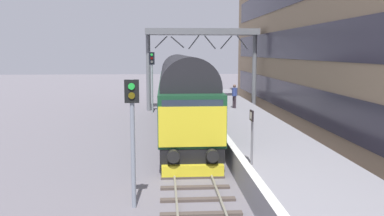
% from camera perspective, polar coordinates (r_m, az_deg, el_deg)
% --- Properties ---
extents(ground_plane, '(140.00, 140.00, 0.00)m').
position_cam_1_polar(ground_plane, '(20.88, -0.82, -5.70)').
color(ground_plane, slate).
rests_on(ground_plane, ground).
extents(track_main, '(2.50, 60.00, 0.15)m').
position_cam_1_polar(track_main, '(20.87, -0.82, -5.56)').
color(track_main, gray).
rests_on(track_main, ground).
extents(station_platform, '(4.00, 44.00, 1.01)m').
position_cam_1_polar(station_platform, '(21.26, 8.94, -4.17)').
color(station_platform, gray).
rests_on(station_platform, ground).
extents(diesel_locomotive, '(2.74, 19.93, 4.68)m').
position_cam_1_polar(diesel_locomotive, '(25.40, -1.42, 2.42)').
color(diesel_locomotive, black).
rests_on(diesel_locomotive, ground).
extents(signal_post_near, '(0.44, 0.22, 4.06)m').
position_cam_1_polar(signal_post_near, '(12.75, -8.28, -2.82)').
color(signal_post_near, gray).
rests_on(signal_post_near, ground).
extents(signal_post_mid, '(0.44, 0.22, 4.87)m').
position_cam_1_polar(signal_post_mid, '(32.86, -5.60, 4.70)').
color(signal_post_mid, gray).
rests_on(signal_post_mid, ground).
extents(platform_number_sign, '(0.10, 0.44, 1.90)m').
position_cam_1_polar(platform_number_sign, '(14.20, 8.35, -2.87)').
color(platform_number_sign, slate).
rests_on(platform_number_sign, station_platform).
extents(waiting_passenger, '(0.45, 0.47, 1.64)m').
position_cam_1_polar(waiting_passenger, '(28.51, 5.93, 1.97)').
color(waiting_passenger, '#372C34').
rests_on(waiting_passenger, station_platform).
extents(overhead_footbridge, '(9.30, 2.00, 6.77)m').
position_cam_1_polar(overhead_footbridge, '(34.28, 1.39, 9.72)').
color(overhead_footbridge, slate).
rests_on(overhead_footbridge, ground).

